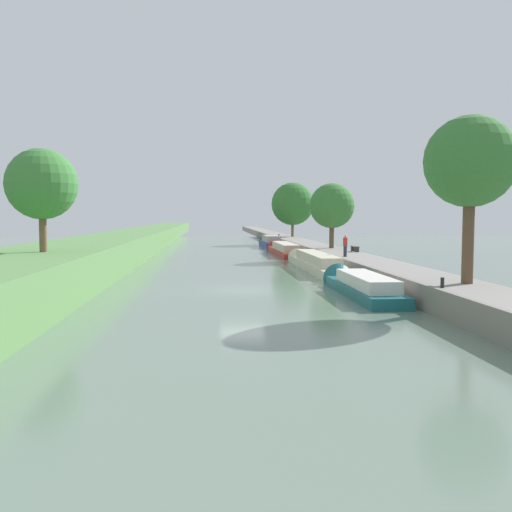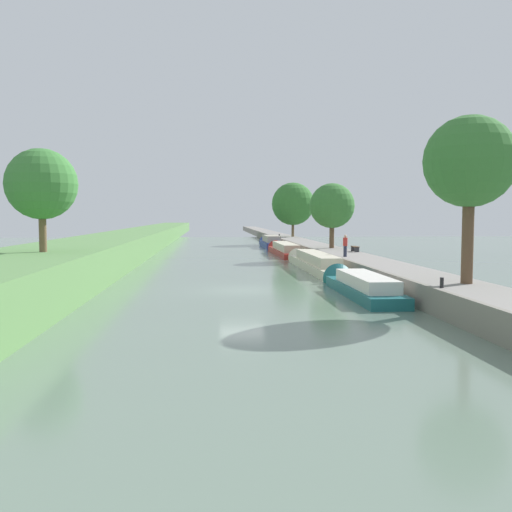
{
  "view_description": "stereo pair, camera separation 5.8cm",
  "coord_description": "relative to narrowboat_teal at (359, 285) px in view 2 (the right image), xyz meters",
  "views": [
    {
      "loc": [
        -1.81,
        -31.57,
        4.22
      ],
      "look_at": [
        1.87,
        13.06,
        1.0
      ],
      "focal_mm": 39.34,
      "sensor_mm": 36.0,
      "label": 1
    },
    {
      "loc": [
        -1.76,
        -31.57,
        4.22
      ],
      "look_at": [
        1.87,
        13.06,
        1.0
      ],
      "focal_mm": 39.34,
      "sensor_mm": 36.0,
      "label": 2
    }
  ],
  "objects": [
    {
      "name": "mooring_bollard_far",
      "position": [
        1.91,
        50.76,
        0.88
      ],
      "size": [
        0.16,
        0.16,
        0.45
      ],
      "color": "black",
      "rests_on": "right_towpath"
    },
    {
      "name": "narrowboat_cream",
      "position": [
        0.12,
        13.96,
        0.09
      ],
      "size": [
        1.85,
        16.58,
        1.92
      ],
      "color": "beige",
      "rests_on": "ground_plane"
    },
    {
      "name": "tree_rightbank_midnear",
      "position": [
        3.6,
        23.37,
        4.69
      ],
      "size": [
        4.29,
        4.29,
        6.2
      ],
      "color": "brown",
      "rests_on": "right_towpath"
    },
    {
      "name": "narrowboat_teal",
      "position": [
        0.0,
        0.0,
        0.0
      ],
      "size": [
        1.98,
        10.75,
        1.88
      ],
      "color": "#195B60",
      "rests_on": "ground_plane"
    },
    {
      "name": "park_bench",
      "position": [
        4.45,
        17.87,
        1.0
      ],
      "size": [
        0.44,
        1.5,
        0.47
      ],
      "color": "#333338",
      "rests_on": "right_towpath"
    },
    {
      "name": "ground_plane",
      "position": [
        -6.22,
        2.07,
        -0.47
      ],
      "size": [
        160.0,
        160.0,
        0.0
      ],
      "primitive_type": "plane",
      "color": "slate"
    },
    {
      "name": "mooring_bollard_near",
      "position": [
        1.91,
        -6.35,
        0.88
      ],
      "size": [
        0.16,
        0.16,
        0.45
      ],
      "color": "black",
      "rests_on": "right_towpath"
    },
    {
      "name": "person_walking",
      "position": [
        2.16,
        12.07,
        1.53
      ],
      "size": [
        0.34,
        0.34,
        1.66
      ],
      "color": "#282D42",
      "rests_on": "right_towpath"
    },
    {
      "name": "tree_rightbank_near",
      "position": [
        3.68,
        -4.92,
        6.14
      ],
      "size": [
        4.13,
        4.13,
        7.6
      ],
      "color": "brown",
      "rests_on": "right_towpath"
    },
    {
      "name": "left_grassy_bank",
      "position": [
        -17.53,
        2.07,
        0.66
      ],
      "size": [
        6.96,
        260.0,
        2.26
      ],
      "color": "#5B894C",
      "rests_on": "ground_plane"
    },
    {
      "name": "stone_quay",
      "position": [
        1.48,
        2.07,
        0.12
      ],
      "size": [
        0.25,
        260.0,
        1.18
      ],
      "color": "gray",
      "rests_on": "ground_plane"
    },
    {
      "name": "narrowboat_blue",
      "position": [
        0.07,
        45.81,
        0.18
      ],
      "size": [
        2.12,
        11.57,
        2.24
      ],
      "color": "#283D93",
      "rests_on": "ground_plane"
    },
    {
      "name": "tree_leftbank_downstream",
      "position": [
        -17.06,
        1.72,
        5.44
      ],
      "size": [
        3.82,
        3.82,
        5.59
      ],
      "color": "brown",
      "rests_on": "left_grassy_bank"
    },
    {
      "name": "narrowboat_red",
      "position": [
        -0.02,
        31.16,
        0.06
      ],
      "size": [
        1.98,
        15.73,
        1.98
      ],
      "color": "maroon",
      "rests_on": "ground_plane"
    },
    {
      "name": "tree_rightbank_midfar",
      "position": [
        4.23,
        53.14,
        5.5
      ],
      "size": [
        6.31,
        6.31,
        8.01
      ],
      "color": "brown",
      "rests_on": "right_towpath"
    },
    {
      "name": "right_towpath",
      "position": [
        3.25,
        2.07,
        0.09
      ],
      "size": [
        3.29,
        260.0,
        1.13
      ],
      "color": "gray",
      "rests_on": "ground_plane"
    }
  ]
}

